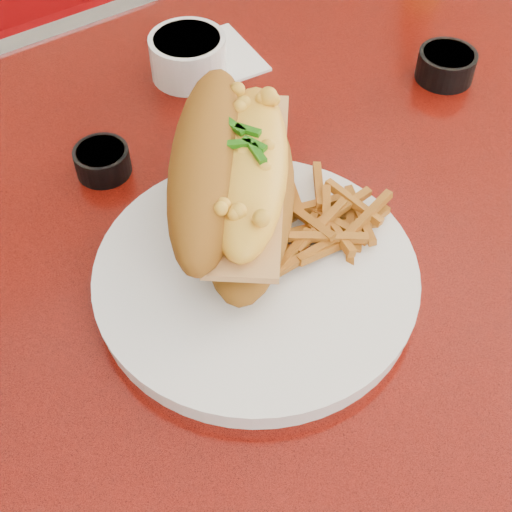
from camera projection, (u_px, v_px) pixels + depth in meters
ground at (320, 464)px, 1.33m from camera, size 8.00×8.00×0.00m
diner_table at (355, 256)px, 0.86m from camera, size 1.23×0.83×0.77m
booth_bench_far at (99, 113)px, 1.54m from camera, size 1.20×0.51×0.90m
dinner_plate at (256, 277)px, 0.62m from camera, size 0.36×0.36×0.02m
mac_hoagie at (234, 175)px, 0.62m from camera, size 0.25×0.27×0.11m
fries_pile at (310, 218)px, 0.64m from camera, size 0.10×0.10×0.03m
fork at (262, 205)px, 0.67m from camera, size 0.04×0.14×0.00m
gravy_ramekin at (188, 55)px, 0.81m from camera, size 0.10×0.10×0.05m
sauce_cup_left at (102, 160)px, 0.71m from camera, size 0.07×0.07×0.03m
sauce_cup_right at (446, 64)px, 0.81m from camera, size 0.07×0.07×0.03m
paper_napkin at (210, 59)px, 0.84m from camera, size 0.12×0.12×0.00m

